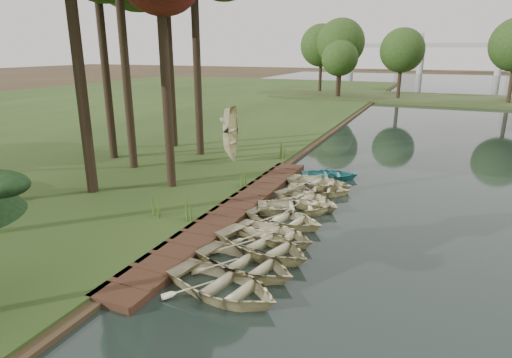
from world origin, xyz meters
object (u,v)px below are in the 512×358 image
at_px(rowboat_1, 245,260).
at_px(boardwalk, 234,210).
at_px(stored_rowboat, 232,156).
at_px(rowboat_2, 262,243).
at_px(rowboat_0, 223,282).

bearing_deg(rowboat_1, boardwalk, 43.46).
distance_m(boardwalk, stored_rowboat, 8.01).
height_order(rowboat_1, rowboat_2, rowboat_2).
relative_size(boardwalk, rowboat_0, 4.31).
relative_size(rowboat_1, rowboat_2, 0.94).
xyz_separation_m(rowboat_2, stored_rowboat, (-6.20, 10.28, 0.21)).
bearing_deg(rowboat_0, rowboat_1, 10.52).
height_order(rowboat_0, rowboat_2, rowboat_2).
bearing_deg(stored_rowboat, rowboat_1, -155.71).
distance_m(rowboat_1, stored_rowboat, 13.23).
bearing_deg(boardwalk, stored_rowboat, 116.39).
bearing_deg(rowboat_0, rowboat_2, 10.78).
height_order(boardwalk, rowboat_1, rowboat_1).
height_order(boardwalk, rowboat_2, rowboat_2).
xyz_separation_m(boardwalk, rowboat_0, (2.58, -6.04, 0.28)).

